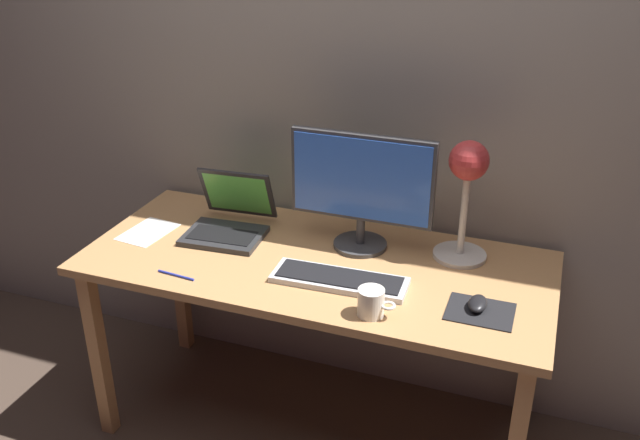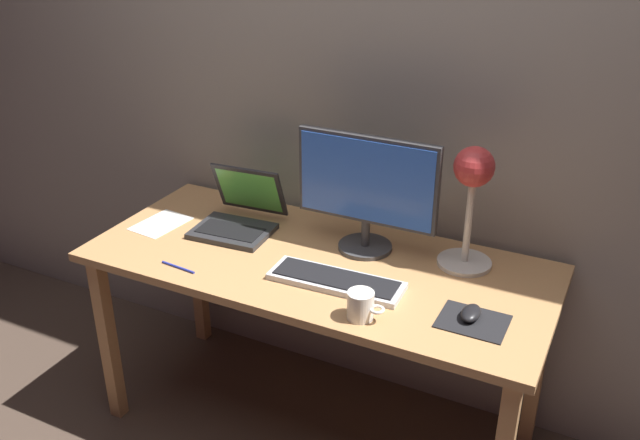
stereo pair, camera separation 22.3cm
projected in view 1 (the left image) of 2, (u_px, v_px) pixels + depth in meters
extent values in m
plane|color=#47382D|center=(316.00, 425.00, 2.68)|extent=(4.80, 4.80, 0.00)
cube|color=gray|center=(354.00, 71.00, 2.45)|extent=(4.80, 0.06, 2.60)
cube|color=tan|center=(316.00, 263.00, 2.37)|extent=(1.60, 0.70, 0.03)
cube|color=tan|center=(99.00, 354.00, 2.51)|extent=(0.05, 0.05, 0.71)
cube|color=tan|center=(180.00, 278.00, 3.00)|extent=(0.05, 0.05, 0.71)
cube|color=tan|center=(530.00, 348.00, 2.55)|extent=(0.05, 0.05, 0.71)
cylinder|color=#38383A|center=(360.00, 244.00, 2.44)|extent=(0.19, 0.19, 0.01)
cylinder|color=#38383A|center=(360.00, 231.00, 2.42)|extent=(0.03, 0.03, 0.09)
cube|color=#38383A|center=(362.00, 178.00, 2.33)|extent=(0.50, 0.03, 0.31)
cube|color=blue|center=(361.00, 179.00, 2.32)|extent=(0.48, 0.00, 0.28)
cube|color=silver|center=(339.00, 280.00, 2.22)|extent=(0.45, 0.16, 0.02)
cube|color=black|center=(339.00, 277.00, 2.21)|extent=(0.41, 0.13, 0.01)
cube|color=#28282B|center=(224.00, 236.00, 2.50)|extent=(0.29, 0.23, 0.02)
cube|color=black|center=(222.00, 235.00, 2.48)|extent=(0.25, 0.13, 0.00)
cube|color=#28282B|center=(238.00, 193.00, 2.58)|extent=(0.29, 0.11, 0.20)
cube|color=#59C64C|center=(238.00, 193.00, 2.58)|extent=(0.25, 0.10, 0.17)
cylinder|color=beige|center=(459.00, 255.00, 2.38)|extent=(0.18, 0.18, 0.01)
cylinder|color=silver|center=(464.00, 212.00, 2.30)|extent=(0.02, 0.02, 0.31)
sphere|color=#BF3333|center=(469.00, 161.00, 2.22)|extent=(0.13, 0.13, 0.13)
sphere|color=#FFEAB2|center=(468.00, 171.00, 2.23)|extent=(0.05, 0.05, 0.05)
cube|color=black|center=(480.00, 312.00, 2.07)|extent=(0.20, 0.16, 0.00)
ellipsoid|color=black|center=(478.00, 304.00, 2.08)|extent=(0.06, 0.10, 0.03)
cylinder|color=white|center=(371.00, 302.00, 2.04)|extent=(0.08, 0.08, 0.09)
torus|color=white|center=(388.00, 306.00, 2.02)|extent=(0.05, 0.05, 0.01)
cube|color=white|center=(148.00, 232.00, 2.55)|extent=(0.17, 0.22, 0.00)
cylinder|color=#2633A5|center=(176.00, 275.00, 2.26)|extent=(0.14, 0.02, 0.01)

